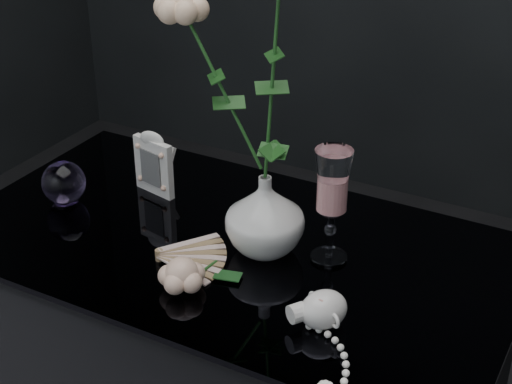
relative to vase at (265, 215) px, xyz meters
The scene contains 8 objects.
vase is the anchor object (origin of this frame).
wine_glass 0.12m from the vase, 15.01° to the left, with size 0.07×0.07×0.22m, color white, non-canonical shape.
picture_frame 0.31m from the vase, 164.04° to the left, with size 0.10×0.08×0.14m, color white, non-canonical shape.
paperweight 0.44m from the vase, behind, with size 0.09×0.09×0.09m, color #9B79C5, non-canonical shape.
paper_fan 0.20m from the vase, 141.67° to the right, with size 0.24×0.19×0.03m, color beige, non-canonical shape.
loose_rose 0.19m from the vase, 110.67° to the right, with size 0.14×0.18×0.06m, color #FFC2A4, non-canonical shape.
pearl_jar 0.24m from the vase, 38.89° to the right, with size 0.22×0.23×0.07m, color white, non-canonical shape.
roses 0.28m from the vase, behind, with size 0.25×0.12×0.46m.
Camera 1 is at (0.63, -1.01, 1.54)m, focal length 55.00 mm.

